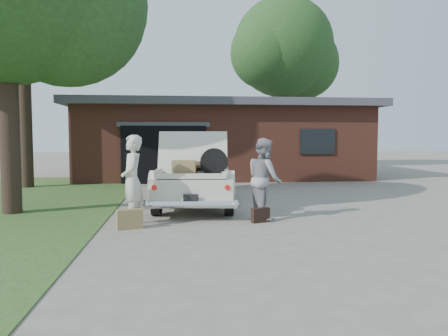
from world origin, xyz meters
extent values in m
plane|color=gray|center=(0.00, 0.00, 0.00)|extent=(90.00, 90.00, 0.00)
cube|color=#2D4C1E|center=(-5.50, 3.00, 0.01)|extent=(6.00, 16.00, 0.02)
cube|color=brown|center=(1.00, 11.50, 1.50)|extent=(12.00, 7.00, 3.00)
cube|color=#4C4C51|center=(1.00, 11.50, 3.15)|extent=(12.80, 7.80, 0.30)
cube|color=black|center=(-1.50, 8.05, 1.10)|extent=(3.20, 0.30, 2.20)
cube|color=#4C4C51|center=(-1.50, 7.98, 2.25)|extent=(3.50, 0.12, 0.18)
cube|color=black|center=(4.50, 7.98, 1.60)|extent=(1.40, 0.08, 1.00)
cylinder|color=#38281E|center=(-4.80, 1.72, 2.23)|extent=(0.44, 0.44, 4.45)
sphere|color=#2C5924|center=(-3.63, 2.24, 4.93)|extent=(3.91, 3.91, 3.91)
cylinder|color=#38281E|center=(-6.25, 7.20, 2.84)|extent=(0.44, 0.44, 5.67)
sphere|color=#2C5924|center=(-5.10, 7.71, 6.28)|extent=(3.83, 3.83, 3.83)
cylinder|color=#38281E|center=(5.20, 16.58, 2.80)|extent=(0.44, 0.44, 5.61)
sphere|color=#2C5924|center=(5.20, 16.58, 7.01)|extent=(5.81, 5.81, 5.81)
sphere|color=#2C5924|center=(6.51, 17.16, 6.21)|extent=(4.36, 4.36, 4.36)
sphere|color=#2C5924|center=(4.04, 15.85, 6.51)|extent=(4.07, 4.07, 4.07)
cube|color=beige|center=(-0.52, 2.60, 0.58)|extent=(2.16, 4.76, 0.60)
cube|color=beige|center=(-0.50, 2.88, 1.11)|extent=(1.68, 1.98, 0.48)
cube|color=black|center=(-0.42, 3.75, 1.09)|extent=(1.44, 0.20, 0.41)
cube|color=black|center=(-0.58, 2.00, 1.09)|extent=(1.44, 0.20, 0.41)
cylinder|color=black|center=(-1.47, 1.11, 0.31)|extent=(0.26, 0.63, 0.61)
cylinder|color=black|center=(0.15, 0.96, 0.31)|extent=(0.26, 0.63, 0.61)
cylinder|color=black|center=(-1.20, 4.24, 0.31)|extent=(0.26, 0.63, 0.61)
cylinder|color=black|center=(0.43, 4.10, 0.31)|extent=(0.26, 0.63, 0.61)
cylinder|color=silver|center=(-0.73, 0.25, 0.37)|extent=(1.90, 0.33, 0.17)
cylinder|color=#A5140F|center=(-1.48, 0.38, 0.72)|extent=(0.12, 0.10, 0.11)
cylinder|color=#A5140F|center=(0.03, 0.25, 0.72)|extent=(0.12, 0.10, 0.11)
cube|color=black|center=(-0.73, 0.23, 0.51)|extent=(0.32, 0.05, 0.16)
cube|color=black|center=(-0.68, 0.85, 0.90)|extent=(1.52, 1.14, 0.04)
cube|color=beige|center=(-1.41, 0.91, 0.99)|extent=(0.14, 1.02, 0.17)
cube|color=beige|center=(0.06, 0.79, 0.99)|extent=(0.14, 1.02, 0.17)
cube|color=beige|center=(-0.72, 0.34, 0.95)|extent=(1.48, 0.18, 0.11)
cube|color=beige|center=(-0.65, 1.14, 1.40)|extent=(1.59, 0.60, 0.99)
cube|color=#442A1D|center=(-0.82, 0.93, 1.00)|extent=(0.53, 0.37, 0.16)
cube|color=#987B4D|center=(-0.86, 0.69, 1.09)|extent=(0.53, 0.37, 0.35)
cube|color=black|center=(-0.51, 1.13, 1.01)|extent=(0.62, 0.44, 0.18)
cube|color=#8C6747|center=(-0.57, 1.06, 1.16)|extent=(0.45, 0.31, 0.15)
cylinder|color=black|center=(-0.20, 0.76, 1.22)|extent=(0.62, 0.20, 0.61)
imported|color=beige|center=(-1.90, 0.04, 0.91)|extent=(0.53, 0.72, 1.81)
imported|color=gray|center=(0.86, 0.46, 0.88)|extent=(0.79, 0.95, 1.75)
cube|color=#94794B|center=(-1.92, -0.30, 0.19)|extent=(0.52, 0.30, 0.38)
cube|color=black|center=(0.70, 0.08, 0.15)|extent=(0.41, 0.26, 0.30)
camera|label=1|loc=(-1.01, -8.73, 1.76)|focal=35.00mm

